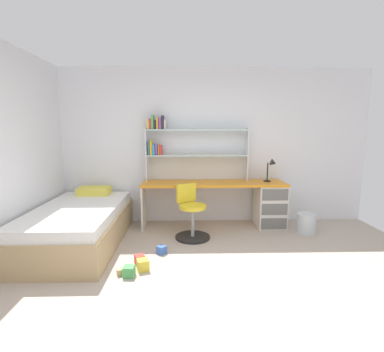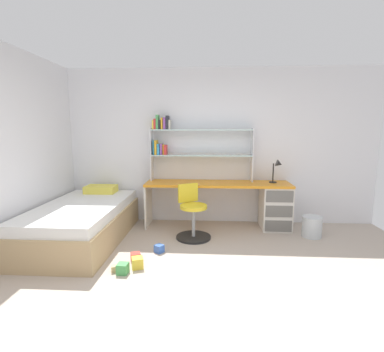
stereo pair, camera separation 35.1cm
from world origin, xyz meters
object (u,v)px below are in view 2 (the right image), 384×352
object	(u,v)px
bookshelf_hutch	(186,142)
toy_block_yellow_3	(137,263)
desk	(257,202)
waste_bin	(312,227)
toy_block_blue_1	(159,249)
toy_block_green_2	(123,269)
toy_block_red_4	(136,257)
toy_block_natural_0	(114,269)
bed_platform	(82,222)
desk_lamp	(278,168)
swivel_chair	(193,217)

from	to	relation	value
bookshelf_hutch	toy_block_yellow_3	xyz separation A→B (m)	(-0.43, -1.70, -1.34)
desk	waste_bin	distance (m)	0.91
toy_block_blue_1	toy_block_yellow_3	distance (m)	0.49
toy_block_green_2	toy_block_red_4	world-z (taller)	toy_block_green_2
desk	toy_block_yellow_3	xyz separation A→B (m)	(-1.61, -1.54, -0.37)
bookshelf_hutch	toy_block_yellow_3	bearing A→B (deg)	-104.26
toy_block_red_4	toy_block_natural_0	bearing A→B (deg)	-124.36
waste_bin	bookshelf_hutch	bearing A→B (deg)	164.49
toy_block_yellow_3	waste_bin	bearing A→B (deg)	25.93
waste_bin	toy_block_green_2	distance (m)	2.84
toy_block_natural_0	toy_block_green_2	xyz separation A→B (m)	(0.11, -0.04, 0.02)
toy_block_blue_1	waste_bin	bearing A→B (deg)	17.81
desk	toy_block_green_2	size ratio (longest dim) A/B	19.84
bed_platform	desk_lamp	bearing A→B (deg)	14.43
swivel_chair	bed_platform	world-z (taller)	swivel_chair
toy_block_yellow_3	desk_lamp	bearing A→B (deg)	38.81
desk	bed_platform	world-z (taller)	desk
toy_block_natural_0	desk_lamp	bearing A→B (deg)	37.32
swivel_chair	bookshelf_hutch	bearing A→B (deg)	102.63
desk	toy_block_green_2	world-z (taller)	desk
bed_platform	toy_block_yellow_3	bearing A→B (deg)	-38.33
desk_lamp	toy_block_green_2	world-z (taller)	desk_lamp
toy_block_red_4	toy_block_yellow_3	bearing A→B (deg)	-68.81
toy_block_red_4	desk_lamp	bearing A→B (deg)	34.95
bookshelf_hutch	toy_block_red_4	xyz separation A→B (m)	(-0.49, -1.54, -1.35)
desk	toy_block_yellow_3	world-z (taller)	desk
waste_bin	toy_block_natural_0	xyz separation A→B (m)	(-2.63, -1.26, -0.12)
waste_bin	toy_block_blue_1	world-z (taller)	waste_bin
desk	toy_block_natural_0	distance (m)	2.51
desk_lamp	toy_block_green_2	size ratio (longest dim) A/B	3.23
desk	toy_block_blue_1	xyz separation A→B (m)	(-1.43, -1.09, -0.39)
desk	bed_platform	xyz separation A→B (m)	(-2.62, -0.74, -0.16)
desk	swivel_chair	size ratio (longest dim) A/B	2.94
desk_lamp	bed_platform	distance (m)	3.11
desk	waste_bin	bearing A→B (deg)	-25.95
desk	toy_block_blue_1	distance (m)	1.84
toy_block_natural_0	toy_block_yellow_3	size ratio (longest dim) A/B	0.56
bed_platform	toy_block_yellow_3	distance (m)	1.30
desk_lamp	toy_block_blue_1	bearing A→B (deg)	-147.85
bookshelf_hutch	toy_block_blue_1	world-z (taller)	bookshelf_hutch
desk	swivel_chair	xyz separation A→B (m)	(-1.02, -0.52, -0.12)
desk	bed_platform	size ratio (longest dim) A/B	1.13
toy_block_green_2	toy_block_yellow_3	distance (m)	0.19
swivel_chair	toy_block_natural_0	bearing A→B (deg)	-126.47
toy_block_natural_0	toy_block_yellow_3	bearing A→B (deg)	23.22
toy_block_natural_0	toy_block_blue_1	xyz separation A→B (m)	(0.42, 0.56, 0.02)
waste_bin	toy_block_red_4	distance (m)	2.65
bookshelf_hutch	bed_platform	distance (m)	2.04
waste_bin	toy_block_green_2	xyz separation A→B (m)	(-2.52, -1.30, -0.10)
toy_block_yellow_3	toy_block_blue_1	bearing A→B (deg)	68.41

